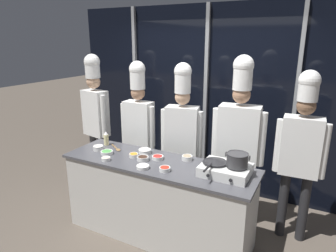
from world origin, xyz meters
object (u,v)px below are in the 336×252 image
prep_bowl_bell_pepper (158,157)px  chef_head (95,110)px  stock_pot (237,160)px  prep_bowl_chicken (106,159)px  prep_bowl_chili_flakes (165,169)px  prep_bowl_soy_glaze (143,158)px  serving_spoon_slotted (117,149)px  prep_bowl_garlic (98,148)px  squeeze_bottle_oil (106,139)px  frying_pan (215,161)px  chef_apprentice (301,144)px  chef_pastry (239,133)px  prep_bowl_scallions (107,152)px  chef_line (182,129)px  prep_bowl_carrots (134,155)px  portable_stove (225,170)px  prep_bowl_onion (145,151)px  prep_bowl_rice (143,167)px  prep_bowl_mushrooms (187,157)px  chef_sous (139,121)px

prep_bowl_bell_pepper → chef_head: (-1.39, 0.58, 0.27)m
stock_pot → prep_bowl_chicken: 1.43m
prep_bowl_bell_pepper → prep_bowl_chili_flakes: prep_bowl_chili_flakes is taller
prep_bowl_soy_glaze → serving_spoon_slotted: size_ratio=0.54×
prep_bowl_garlic → squeeze_bottle_oil: bearing=99.9°
frying_pan → chef_apprentice: size_ratio=0.23×
chef_pastry → prep_bowl_scallions: bearing=22.2°
prep_bowl_chili_flakes → chef_line: 0.84m
prep_bowl_chili_flakes → chef_head: size_ratio=0.06×
squeeze_bottle_oil → prep_bowl_carrots: 0.57m
prep_bowl_chicken → chef_line: bearing=58.4°
portable_stove → prep_bowl_chili_flakes: portable_stove is taller
portable_stove → prep_bowl_scallions: portable_stove is taller
frying_pan → prep_bowl_onion: (-0.91, 0.12, -0.10)m
stock_pot → prep_bowl_soy_glaze: size_ratio=1.80×
chef_pastry → prep_bowl_garlic: bearing=17.9°
stock_pot → chef_line: size_ratio=0.12×
prep_bowl_chili_flakes → serving_spoon_slotted: (-0.81, 0.28, -0.02)m
prep_bowl_rice → chef_line: chef_line is taller
portable_stove → serving_spoon_slotted: 1.39m
chef_pastry → prep_bowl_bell_pepper: bearing=31.5°
prep_bowl_onion → prep_bowl_chili_flakes: (0.45, -0.33, -0.00)m
prep_bowl_rice → prep_bowl_chicken: size_ratio=1.36×
prep_bowl_garlic → serving_spoon_slotted: bearing=34.1°
frying_pan → squeeze_bottle_oil: bearing=174.7°
portable_stove → frying_pan: (-0.11, -0.00, 0.08)m
frying_pan → prep_bowl_mushrooms: bearing=156.0°
serving_spoon_slotted → chef_line: size_ratio=0.13×
prep_bowl_onion → prep_bowl_scallions: 0.45m
frying_pan → serving_spoon_slotted: 1.28m
portable_stove → chef_line: (-0.76, 0.59, 0.17)m
squeeze_bottle_oil → prep_bowl_rice: (0.80, -0.39, -0.07)m
prep_bowl_soy_glaze → prep_bowl_chili_flakes: size_ratio=1.12×
prep_bowl_soy_glaze → prep_bowl_carrots: size_ratio=1.24×
prep_bowl_onion → chef_pastry: (0.98, 0.48, 0.23)m
prep_bowl_mushrooms → chef_pastry: (0.45, 0.43, 0.23)m
portable_stove → chef_sous: (-1.42, 0.60, 0.17)m
stock_pot → prep_bowl_garlic: (-1.69, -0.06, -0.15)m
prep_bowl_scallions → chef_line: size_ratio=0.07×
chef_sous → serving_spoon_slotted: bearing=92.3°
prep_bowl_onion → prep_bowl_scallions: (-0.38, -0.23, -0.01)m
chef_head → prep_bowl_onion: bearing=167.8°
squeeze_bottle_oil → prep_bowl_chicken: bearing=-51.7°
prep_bowl_scallions → prep_bowl_garlic: bearing=163.2°
prep_bowl_garlic → chef_sous: (0.16, 0.66, 0.19)m
frying_pan → prep_bowl_bell_pepper: 0.69m
prep_bowl_rice → prep_bowl_garlic: (-0.77, 0.20, 0.01)m
chef_sous → prep_bowl_soy_glaze: bearing=125.1°
frying_pan → prep_bowl_chili_flakes: 0.52m
prep_bowl_soy_glaze → prep_bowl_garlic: prep_bowl_garlic is taller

